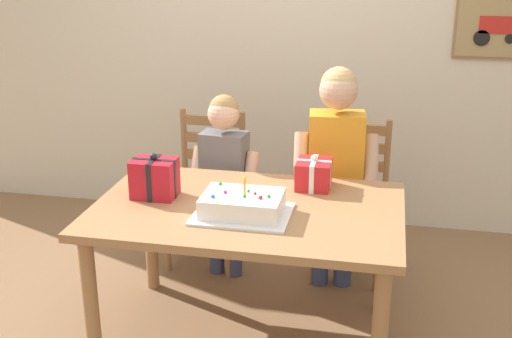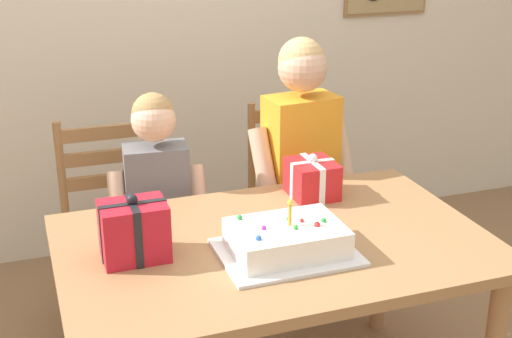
{
  "view_description": "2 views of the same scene",
  "coord_description": "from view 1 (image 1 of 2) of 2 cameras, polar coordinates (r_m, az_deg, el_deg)",
  "views": [
    {
      "loc": [
        0.61,
        -2.78,
        1.92
      ],
      "look_at": [
        0.04,
        0.01,
        0.91
      ],
      "focal_mm": 45.74,
      "sensor_mm": 36.0,
      "label": 1
    },
    {
      "loc": [
        -0.78,
        -2.03,
        1.81
      ],
      "look_at": [
        -0.06,
        0.02,
        0.98
      ],
      "focal_mm": 49.82,
      "sensor_mm": 36.0,
      "label": 2
    }
  ],
  "objects": [
    {
      "name": "birthday_cake",
      "position": [
        2.97,
        -1.16,
        -3.21
      ],
      "size": [
        0.44,
        0.34,
        0.19
      ],
      "color": "silver",
      "rests_on": "dining_table"
    },
    {
      "name": "gift_box_red_large",
      "position": [
        3.31,
        5.07,
        -0.43
      ],
      "size": [
        0.18,
        0.2,
        0.18
      ],
      "color": "red",
      "rests_on": "dining_table"
    },
    {
      "name": "child_younger",
      "position": [
        3.74,
        -2.79,
        -0.01
      ],
      "size": [
        0.41,
        0.24,
        1.1
      ],
      "color": "#38426B",
      "rests_on": "ground"
    },
    {
      "name": "chair_left",
      "position": [
        4.03,
        -4.28,
        -1.61
      ],
      "size": [
        0.43,
        0.43,
        0.92
      ],
      "color": "#996B42",
      "rests_on": "ground"
    },
    {
      "name": "dining_table",
      "position": [
        3.12,
        -0.74,
        -4.82
      ],
      "size": [
        1.46,
        0.94,
        0.72
      ],
      "color": "#9E7047",
      "rests_on": "ground"
    },
    {
      "name": "back_wall",
      "position": [
        4.47,
        3.77,
        11.55
      ],
      "size": [
        6.4,
        0.11,
        2.6
      ],
      "color": "beige",
      "rests_on": "ground"
    },
    {
      "name": "child_older",
      "position": [
        3.6,
        6.99,
        0.97
      ],
      "size": [
        0.48,
        0.28,
        1.28
      ],
      "color": "#38426B",
      "rests_on": "ground"
    },
    {
      "name": "gift_box_beside_cake",
      "position": [
        3.21,
        -8.86,
        -0.79
      ],
      "size": [
        0.22,
        0.16,
        0.23
      ],
      "color": "red",
      "rests_on": "dining_table"
    },
    {
      "name": "chair_right",
      "position": [
        3.9,
        8.26,
        -2.53
      ],
      "size": [
        0.44,
        0.44,
        0.92
      ],
      "color": "#996B42",
      "rests_on": "ground"
    },
    {
      "name": "ground_plane",
      "position": [
        3.43,
        -0.69,
        -14.46
      ],
      "size": [
        20.0,
        20.0,
        0.0
      ],
      "primitive_type": "plane",
      "color": "#846042"
    }
  ]
}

